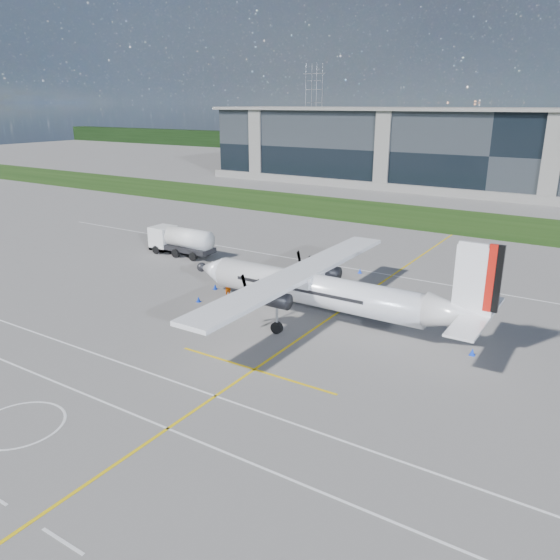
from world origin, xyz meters
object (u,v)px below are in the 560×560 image
Objects in this scene: safety_cone_nose_stbd at (215,287)px; fuel_tanker_truck at (178,241)px; safety_cone_tail at (472,352)px; safety_cone_stbdwing at (360,271)px; safety_cone_nose_port at (198,299)px; pylon_west at (314,107)px; baggage_tug at (229,271)px; ground_crew_person at (228,286)px; turboprop_aircraft at (326,273)px.

fuel_tanker_truck is at bearing 147.01° from safety_cone_nose_stbd.
safety_cone_nose_stbd and safety_cone_tail have the same top height.
safety_cone_tail is at bearing -42.48° from safety_cone_stbdwing.
safety_cone_nose_port is 22.82m from safety_cone_tail.
pylon_west reaches higher than safety_cone_tail.
baggage_tug is at bearing -22.35° from fuel_tanker_truck.
pylon_west reaches higher than baggage_tug.
pylon_west is 60.00× the size of safety_cone_tail.
pylon_west is at bearing 122.83° from safety_cone_tail.
safety_cone_nose_port is 1.00× the size of safety_cone_nose_stbd.
fuel_tanker_truck reaches higher than safety_cone_nose_stbd.
safety_cone_nose_port is at bearing -41.31° from fuel_tanker_truck.
fuel_tanker_truck reaches higher than baggage_tug.
pylon_west reaches higher than safety_cone_nose_port.
safety_cone_tail is (24.38, -4.39, -0.65)m from baggage_tug.
ground_crew_person is at bearing -118.62° from safety_cone_stbdwing.
safety_cone_stbdwing is at bearing 41.55° from baggage_tug.
safety_cone_tail is (23.64, -1.39, 0.00)m from safety_cone_nose_stbd.
pylon_west is 9.99× the size of baggage_tug.
fuel_tanker_truck is 21.09m from safety_cone_stbdwing.
safety_cone_nose_stbd is at bearing -76.23° from baggage_tug.
turboprop_aircraft is 52.74× the size of safety_cone_nose_stbd.
baggage_tug is at bearing -63.74° from pylon_west.
safety_cone_nose_stbd is at bearing 176.64° from safety_cone_tail.
turboprop_aircraft is 25.26m from fuel_tanker_truck.
fuel_tanker_truck is at bearing -167.78° from safety_cone_stbdwing.
pylon_west is 155.90m from safety_cone_stbdwing.
safety_cone_stbdwing is (20.57, 4.45, -1.34)m from fuel_tanker_truck.
safety_cone_nose_stbd is at bearing 105.01° from safety_cone_nose_port.
baggage_tug is at bearing -138.45° from safety_cone_stbdwing.
safety_cone_stbdwing is at bearing 137.52° from safety_cone_tail.
safety_cone_nose_stbd is (11.35, -7.37, -1.34)m from fuel_tanker_truck.
turboprop_aircraft is at bearing -18.81° from baggage_tug.
baggage_tug is 3.16m from safety_cone_nose_stbd.
baggage_tug is at bearing 104.43° from safety_cone_nose_port.
ground_crew_person is (72.97, -145.79, -13.99)m from pylon_west.
safety_cone_nose_port is at bearing -169.94° from turboprop_aircraft.
safety_cone_stbdwing is at bearing 12.22° from fuel_tanker_truck.
safety_cone_nose_port is at bearing 169.41° from ground_crew_person.
ground_crew_person is 4.06× the size of safety_cone_nose_port.
safety_cone_stbdwing is (79.94, -133.03, -14.75)m from pylon_west.
ground_crew_person is 2.55m from safety_cone_nose_stbd.
ground_crew_person reaches higher than safety_cone_nose_stbd.
ground_crew_person is at bearing 177.27° from turboprop_aircraft.
turboprop_aircraft is 8.78× the size of baggage_tug.
safety_cone_stbdwing is (6.96, 12.76, -0.76)m from ground_crew_person.
turboprop_aircraft is at bearing -74.99° from ground_crew_person.
ground_crew_person reaches higher than safety_cone_nose_port.
safety_cone_nose_stbd is at bearing -127.93° from safety_cone_stbdwing.
ground_crew_person is (-9.96, 0.47, -2.94)m from turboprop_aircraft.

